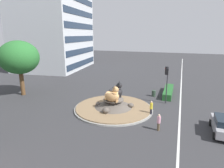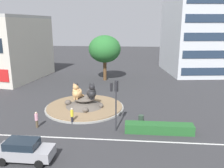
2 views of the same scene
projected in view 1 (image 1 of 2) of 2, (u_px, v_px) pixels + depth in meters
The scene contains 13 objects.
ground_plane at pixel (113, 109), 23.49m from camera, with size 160.00×160.00×0.00m, color #333335.
lane_centreline at pixel (180, 118), 20.93m from camera, with size 112.00×0.20×0.01m, color silver.
roundabout_island at pixel (113, 106), 23.37m from camera, with size 9.59×9.59×1.30m.
cat_statue_calico at pixel (113, 95), 22.13m from camera, with size 1.38×2.06×2.04m.
cat_statue_black at pixel (116, 91), 23.78m from camera, with size 1.61×2.25×2.04m.
traffic_light_mast at pixel (167, 77), 24.48m from camera, with size 0.75×0.50×4.95m.
office_tower at pixel (54, 20), 49.22m from camera, with size 21.50×17.02×25.04m.
clipped_hedge_strip at pixel (168, 92), 29.04m from camera, with size 6.45×1.20×0.90m, color #235B28.
broadleaf_tree_behind_island at pixel (19, 58), 27.62m from camera, with size 5.70×5.70×8.11m.
pedestrian_yellow_shirt at pixel (151, 108), 21.40m from camera, with size 0.31×0.31×1.73m.
pedestrian_pink_shirt at pixel (159, 122), 18.03m from camera, with size 0.33×0.33×1.67m.
sedan_on_far_lane at pixel (224, 125), 17.45m from camera, with size 4.26×2.00×1.66m.
litter_bin at pixel (154, 93), 28.21m from camera, with size 0.56×0.56×0.90m.
Camera 1 is at (-20.69, -7.35, 8.93)m, focal length 30.52 mm.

